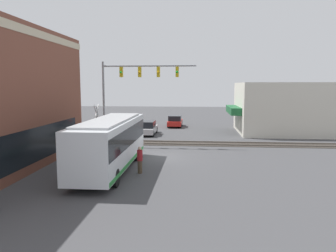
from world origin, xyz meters
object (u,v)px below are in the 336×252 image
(city_bus, at_px, (110,142))
(parked_car_red, at_px, (175,121))
(pedestrian_at_crossing, at_px, (107,138))
(crossing_signal, at_px, (97,122))
(pedestrian_near_bus, at_px, (140,160))
(parked_car_silver, at_px, (147,128))

(city_bus, height_order, parked_car_red, city_bus)
(parked_car_red, bearing_deg, pedestrian_at_crossing, 161.26)
(parked_car_red, relative_size, pedestrian_at_crossing, 2.64)
(crossing_signal, xyz_separation_m, pedestrian_near_bus, (-8.22, -5.25, -1.44))
(parked_car_silver, bearing_deg, pedestrian_near_bus, -172.99)
(parked_car_silver, relative_size, pedestrian_near_bus, 2.79)
(pedestrian_near_bus, bearing_deg, parked_car_silver, 7.01)
(parked_car_silver, bearing_deg, parked_car_red, -19.73)
(parked_car_red, distance_m, pedestrian_at_crossing, 15.76)
(pedestrian_at_crossing, xyz_separation_m, pedestrian_near_bus, (-8.45, -4.45, 0.03))
(crossing_signal, relative_size, parked_car_red, 0.89)
(parked_car_silver, xyz_separation_m, parked_car_red, (7.25, -2.60, -0.01))
(parked_car_silver, relative_size, parked_car_red, 1.10)
(city_bus, height_order, parked_car_silver, city_bus)
(pedestrian_at_crossing, bearing_deg, parked_car_red, -18.74)
(city_bus, xyz_separation_m, crossing_signal, (7.73, 3.26, 0.46))
(crossing_signal, distance_m, pedestrian_at_crossing, 1.69)
(crossing_signal, height_order, parked_car_silver, crossing_signal)
(parked_car_red, height_order, pedestrian_near_bus, pedestrian_near_bus)
(parked_car_red, bearing_deg, pedestrian_near_bus, 178.49)
(city_bus, height_order, pedestrian_at_crossing, city_bus)
(crossing_signal, distance_m, pedestrian_near_bus, 9.86)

